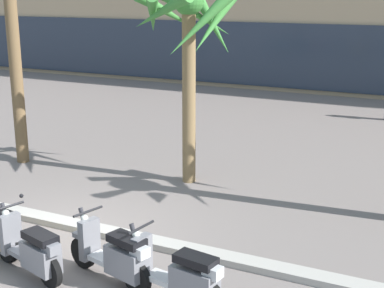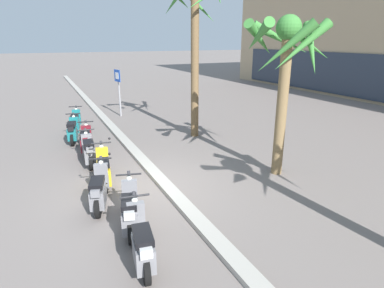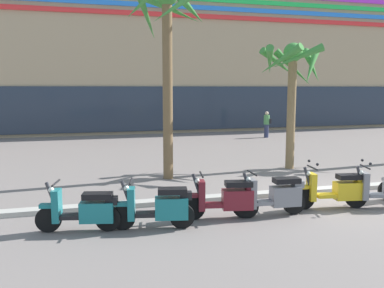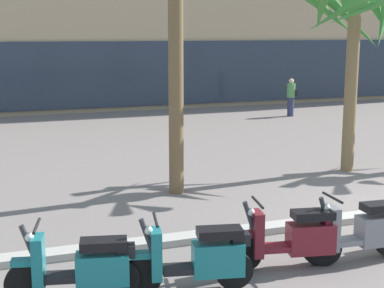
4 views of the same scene
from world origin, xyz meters
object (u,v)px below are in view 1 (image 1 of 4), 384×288
scooter_grey_mid_front (31,250)px  scooter_grey_lead_nearest (177,275)px  scooter_grey_second_in_line (115,255)px  palm_tree_by_mall_entrance (187,33)px

scooter_grey_mid_front → scooter_grey_lead_nearest: bearing=6.8°
scooter_grey_second_in_line → scooter_grey_lead_nearest: bearing=-5.4°
scooter_grey_mid_front → scooter_grey_second_in_line: scooter_grey_mid_front is taller
scooter_grey_second_in_line → palm_tree_by_mall_entrance: palm_tree_by_mall_entrance is taller
scooter_grey_lead_nearest → palm_tree_by_mall_entrance: 6.16m
scooter_grey_second_in_line → scooter_grey_lead_nearest: same height
scooter_grey_mid_front → palm_tree_by_mall_entrance: 5.98m
scooter_grey_mid_front → scooter_grey_lead_nearest: (2.43, 0.29, 0.00)m
palm_tree_by_mall_entrance → scooter_grey_second_in_line: bearing=-76.7°
scooter_grey_lead_nearest → palm_tree_by_mall_entrance: palm_tree_by_mall_entrance is taller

